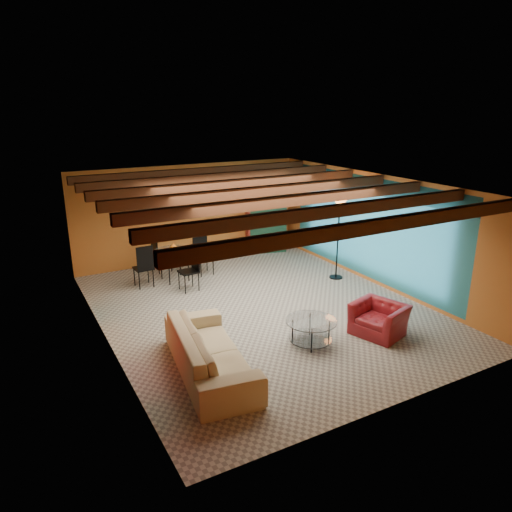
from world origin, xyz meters
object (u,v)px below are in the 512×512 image
sofa (210,351)px  armchair (379,319)px  coffee_table (311,332)px  floor_lamp (338,239)px  armoire (264,221)px  potted_plant (264,181)px  dining_table (174,260)px  vase (173,235)px

sofa → armchair: (3.41, -0.31, -0.07)m
coffee_table → floor_lamp: 3.77m
armchair → armoire: 5.92m
coffee_table → floor_lamp: bearing=44.7°
armchair → coffee_table: 1.42m
sofa → potted_plant: potted_plant is taller
dining_table → armoire: (3.22, 1.11, 0.39)m
armchair → floor_lamp: bearing=139.2°
coffee_table → potted_plant: (2.17, 5.54, 1.88)m
potted_plant → vase: potted_plant is taller
sofa → potted_plant: 7.15m
dining_table → floor_lamp: (3.67, -1.84, 0.50)m
sofa → potted_plant: bearing=-28.9°
armchair → potted_plant: size_ratio=1.81×
potted_plant → floor_lamp: bearing=-81.3°
coffee_table → sofa: bearing=179.6°
potted_plant → vase: bearing=-161.0°
dining_table → armoire: 3.43m
armchair → armoire: bearing=154.6°
armchair → armoire: armoire is taller
armchair → vase: 5.39m
coffee_table → potted_plant: potted_plant is taller
coffee_table → armoire: size_ratio=0.51×
coffee_table → floor_lamp: floor_lamp is taller
floor_lamp → dining_table: bearing=153.4°
sofa → vase: (0.97, 4.42, 0.80)m
floor_lamp → potted_plant: size_ratio=3.98×
armoire → dining_table: bearing=-145.5°
potted_plant → dining_table: bearing=-161.0°
armoire → floor_lamp: size_ratio=0.89×
armoire → vase: bearing=-145.5°
dining_table → armoire: armoire is taller
dining_table → vase: bearing=0.0°
sofa → floor_lamp: 5.34m
dining_table → vase: vase is taller
sofa → potted_plant: (4.19, 5.53, 1.74)m
armchair → floor_lamp: size_ratio=0.46×
floor_lamp → vase: 4.11m
potted_plant → sofa: bearing=-127.1°
sofa → armchair: 3.42m
dining_table → floor_lamp: bearing=-26.6°
armoire → potted_plant: potted_plant is taller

